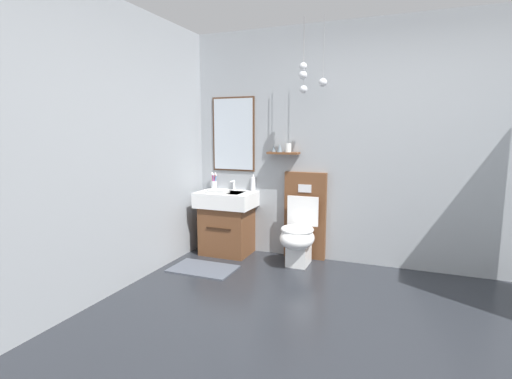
{
  "coord_description": "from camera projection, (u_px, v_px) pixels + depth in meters",
  "views": [
    {
      "loc": [
        0.1,
        -2.38,
        1.45
      ],
      "look_at": [
        -1.41,
        1.44,
        0.83
      ],
      "focal_mm": 26.93,
      "sensor_mm": 36.0,
      "label": 1
    }
  ],
  "objects": [
    {
      "name": "toilet",
      "position": [
        301.0,
        230.0,
        4.27
      ],
      "size": [
        0.48,
        0.62,
        1.0
      ],
      "color": "brown",
      "rests_on": "ground"
    },
    {
      "name": "wall_left",
      "position": [
        80.0,
        150.0,
        3.11
      ],
      "size": [
        0.12,
        3.97,
        2.61
      ],
      "primitive_type": "cube",
      "color": "#999EA3",
      "rests_on": "ground"
    },
    {
      "name": "ground_plane",
      "position": [
        378.0,
        369.0,
        2.45
      ],
      "size": [
        6.06,
        5.17,
        0.1
      ],
      "primitive_type": "cube",
      "color": "#23262B",
      "rests_on": "ground"
    },
    {
      "name": "soap_dispenser",
      "position": [
        253.0,
        184.0,
        4.59
      ],
      "size": [
        0.06,
        0.06,
        0.2
      ],
      "color": "white",
      "rests_on": "vanity_sink_left"
    },
    {
      "name": "tap_on_left_sink",
      "position": [
        233.0,
        184.0,
        4.69
      ],
      "size": [
        0.03,
        0.13,
        0.11
      ],
      "color": "silver",
      "rests_on": "vanity_sink_left"
    },
    {
      "name": "wall_back",
      "position": [
        396.0,
        146.0,
        4.02
      ],
      "size": [
        4.86,
        0.44,
        2.61
      ],
      "color": "#999EA3",
      "rests_on": "ground"
    },
    {
      "name": "folded_hand_towel",
      "position": [
        218.0,
        191.0,
        4.41
      ],
      "size": [
        0.22,
        0.16,
        0.04
      ],
      "primitive_type": "cube",
      "color": "white",
      "rests_on": "vanity_sink_left"
    },
    {
      "name": "toothbrush_cup",
      "position": [
        214.0,
        184.0,
        4.77
      ],
      "size": [
        0.07,
        0.07,
        0.2
      ],
      "color": "silver",
      "rests_on": "vanity_sink_left"
    },
    {
      "name": "bath_mat",
      "position": [
        203.0,
        269.0,
        4.1
      ],
      "size": [
        0.68,
        0.44,
        0.01
      ],
      "primitive_type": "cube",
      "color": "#474C56",
      "rests_on": "ground"
    },
    {
      "name": "vanity_sink_left",
      "position": [
        227.0,
        220.0,
        4.59
      ],
      "size": [
        0.67,
        0.49,
        0.75
      ],
      "color": "brown",
      "rests_on": "ground"
    }
  ]
}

